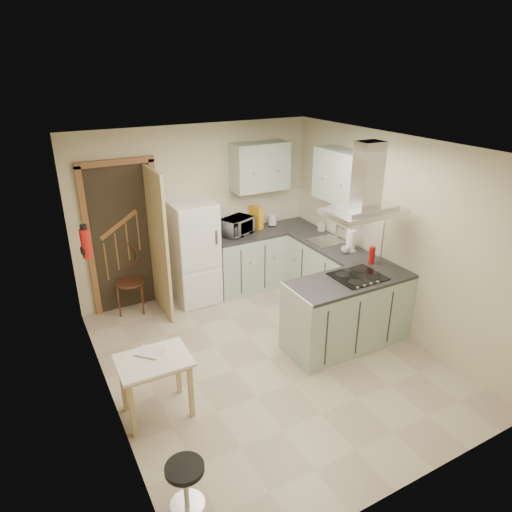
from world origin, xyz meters
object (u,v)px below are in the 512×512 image
extractor_hood (364,211)px  bentwood_chair (130,282)px  fridge (194,253)px  stool (186,486)px  microwave (237,226)px  drop_leaf_table (156,386)px  peninsula (348,311)px

extractor_hood → bentwood_chair: (-2.25, 2.11, -1.28)m
fridge → stool: fridge is taller
fridge → microwave: 0.76m
drop_leaf_table → fridge: bearing=60.4°
fridge → peninsula: 2.35m
fridge → extractor_hood: bearing=-56.2°
peninsula → extractor_hood: bearing=0.0°
microwave → fridge: bearing=159.3°
extractor_hood → bentwood_chair: extractor_hood is taller
extractor_hood → bentwood_chair: 3.34m
peninsula → microwave: 2.15m
fridge → drop_leaf_table: size_ratio=2.17×
peninsula → extractor_hood: (0.10, 0.00, 1.27)m
fridge → extractor_hood: (1.32, -1.98, 0.97)m
extractor_hood → stool: bearing=-155.7°
peninsula → bentwood_chair: size_ratio=1.74×
drop_leaf_table → extractor_hood: bearing=3.1°
drop_leaf_table → microwave: microwave is taller
peninsula → microwave: bearing=104.7°
microwave → drop_leaf_table: bearing=-155.2°
extractor_hood → drop_leaf_table: extractor_hood is taller
bentwood_chair → fridge: bearing=8.5°
extractor_hood → bentwood_chair: size_ratio=1.01×
fridge → microwave: (0.70, 0.02, 0.28)m
peninsula → bentwood_chair: peninsula is taller
fridge → extractor_hood: extractor_hood is taller
extractor_hood → microwave: size_ratio=1.93×
drop_leaf_table → microwave: 2.93m
stool → microwave: 3.90m
fridge → bentwood_chair: size_ratio=1.69×
extractor_hood → stool: size_ratio=2.16×
drop_leaf_table → stool: (-0.12, -1.13, -0.12)m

